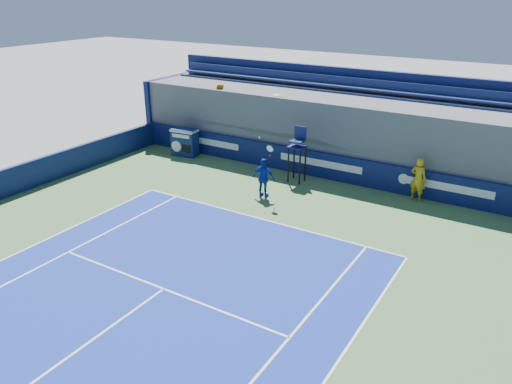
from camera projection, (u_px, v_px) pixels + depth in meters
The scene contains 6 objects.
ball_person at pixel (418, 179), 20.03m from camera, with size 0.66×0.43×1.82m, color gold.
back_hoarding at pixel (321, 165), 22.59m from camera, with size 20.40×0.21×1.20m.
match_clock at pixel (185, 142), 25.49m from camera, with size 1.40×0.87×1.40m.
umpire_chair at pixel (298, 149), 21.79m from camera, with size 0.72×0.72×2.48m.
tennis_player at pixel (264, 178), 20.41m from camera, with size 0.99×0.46×2.57m.
stadium_seating at pixel (340, 128), 23.74m from camera, with size 21.00×4.05×4.40m.
Camera 1 is at (8.68, -2.61, 8.12)m, focal length 35.00 mm.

